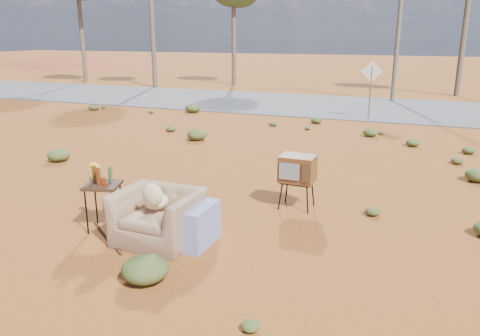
% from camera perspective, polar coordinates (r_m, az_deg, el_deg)
% --- Properties ---
extents(ground, '(140.00, 140.00, 0.00)m').
position_cam_1_polar(ground, '(7.60, -6.64, -8.40)').
color(ground, brown).
rests_on(ground, ground).
extents(highway, '(140.00, 7.00, 0.04)m').
position_cam_1_polar(highway, '(21.57, 12.27, 7.37)').
color(highway, '#565659').
rests_on(highway, ground).
extents(dirt_mound, '(26.00, 18.00, 2.00)m').
position_cam_1_polar(dirt_mound, '(52.20, -18.92, 11.74)').
color(dirt_mound, brown).
rests_on(dirt_mound, ground).
extents(armchair, '(1.47, 0.93, 1.08)m').
position_cam_1_polar(armchair, '(7.32, -9.20, -5.19)').
color(armchair, '#89664A').
rests_on(armchair, ground).
extents(tv_unit, '(0.64, 0.52, 1.00)m').
position_cam_1_polar(tv_unit, '(8.61, 7.03, -0.18)').
color(tv_unit, black).
rests_on(tv_unit, ground).
extents(side_table, '(0.69, 0.69, 1.09)m').
position_cam_1_polar(side_table, '(7.95, -16.63, -1.63)').
color(side_table, '#332012').
rests_on(side_table, ground).
extents(rusty_bar, '(1.17, 0.91, 0.04)m').
position_cam_1_polar(rusty_bar, '(7.81, -15.91, -8.09)').
color(rusty_bar, '#452412').
rests_on(rusty_bar, ground).
extents(road_sign, '(0.78, 0.06, 2.19)m').
position_cam_1_polar(road_sign, '(18.25, 15.71, 10.32)').
color(road_sign, brown).
rests_on(road_sign, ground).
extents(utility_pole_center, '(1.40, 0.20, 8.00)m').
position_cam_1_polar(utility_pole_center, '(23.65, 18.94, 17.67)').
color(utility_pole_center, brown).
rests_on(utility_pole_center, ground).
extents(scrub_patch, '(17.49, 8.07, 0.33)m').
position_cam_1_polar(scrub_patch, '(11.67, -0.22, 1.18)').
color(scrub_patch, '#495424').
rests_on(scrub_patch, ground).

